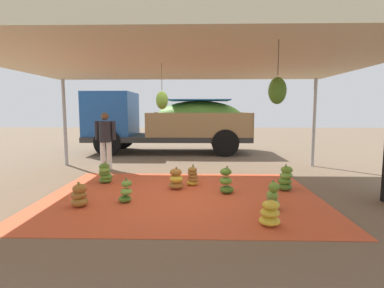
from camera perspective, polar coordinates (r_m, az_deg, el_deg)
ground_plane at (r=9.00m, az=-0.80°, el=-4.45°), size 40.00×40.00×0.00m
tarp_orange at (r=6.08m, az=-1.90°, el=-9.79°), size 5.38×4.07×0.01m
tent_canopy at (r=5.81m, az=-2.00°, el=15.43°), size 8.00×7.00×2.70m
banana_bunch_0 at (r=5.73m, az=-20.62°, el=-9.22°), size 0.43×0.43×0.45m
banana_bunch_1 at (r=6.70m, az=17.36°, el=-6.41°), size 0.42×0.42×0.56m
banana_bunch_2 at (r=6.51m, az=-3.03°, el=-6.79°), size 0.41×0.42×0.49m
banana_bunch_3 at (r=4.69m, az=14.60°, el=-12.73°), size 0.40×0.40×0.43m
banana_bunch_4 at (r=5.40m, az=15.15°, el=-9.64°), size 0.26×0.27×0.51m
banana_bunch_5 at (r=6.81m, az=0.13°, el=-6.26°), size 0.34×0.34×0.48m
banana_bunch_6 at (r=7.31m, az=-16.18°, el=-5.47°), size 0.41×0.42×0.51m
banana_bunch_7 at (r=5.74m, az=-12.47°, el=-8.96°), size 0.34×0.34×0.46m
banana_bunch_8 at (r=6.22m, az=6.52°, el=-7.15°), size 0.38×0.38×0.56m
cargo_truck_main at (r=12.13m, az=-4.95°, el=4.44°), size 6.43×2.49×2.40m
worker_0 at (r=8.91m, az=-16.13°, el=1.37°), size 0.60×0.37×1.63m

